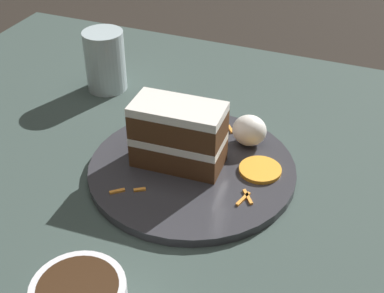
# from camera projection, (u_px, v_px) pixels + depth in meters

# --- Properties ---
(ground_plane) EXTENTS (6.00, 6.00, 0.00)m
(ground_plane) POSITION_uv_depth(u_px,v_px,m) (160.00, 191.00, 0.72)
(ground_plane) COLOR black
(ground_plane) RESTS_ON ground
(dining_table) EXTENTS (0.97, 0.83, 0.03)m
(dining_table) POSITION_uv_depth(u_px,v_px,m) (159.00, 182.00, 0.72)
(dining_table) COLOR #384742
(dining_table) RESTS_ON ground
(plate) EXTENTS (0.27, 0.27, 0.01)m
(plate) POSITION_uv_depth(u_px,v_px,m) (192.00, 169.00, 0.70)
(plate) COLOR #333338
(plate) RESTS_ON dining_table
(cake_slice) EXTENTS (0.12, 0.06, 0.09)m
(cake_slice) POSITION_uv_depth(u_px,v_px,m) (178.00, 135.00, 0.68)
(cake_slice) COLOR #4C2D19
(cake_slice) RESTS_ON plate
(cream_dollop) EXTENTS (0.05, 0.04, 0.04)m
(cream_dollop) POSITION_uv_depth(u_px,v_px,m) (249.00, 130.00, 0.73)
(cream_dollop) COLOR white
(cream_dollop) RESTS_ON plate
(orange_garnish) EXTENTS (0.05, 0.05, 0.01)m
(orange_garnish) POSITION_uv_depth(u_px,v_px,m) (260.00, 170.00, 0.69)
(orange_garnish) COLOR orange
(orange_garnish) RESTS_ON plate
(carrot_shreds_scatter) EXTENTS (0.19, 0.20, 0.00)m
(carrot_shreds_scatter) POSITION_uv_depth(u_px,v_px,m) (191.00, 164.00, 0.70)
(carrot_shreds_scatter) COLOR orange
(carrot_shreds_scatter) RESTS_ON plate
(drinking_glass) EXTENTS (0.07, 0.07, 0.10)m
(drinking_glass) POSITION_uv_depth(u_px,v_px,m) (106.00, 65.00, 0.87)
(drinking_glass) COLOR silver
(drinking_glass) RESTS_ON dining_table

